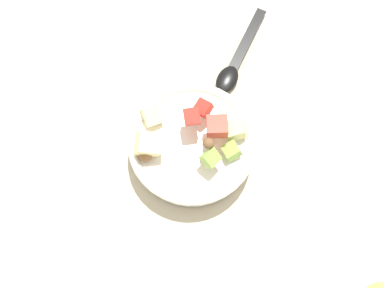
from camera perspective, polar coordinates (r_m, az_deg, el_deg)
name	(u,v)px	position (r m, az deg, el deg)	size (l,w,h in m)	color
ground_plane	(186,161)	(0.85, -0.73, -1.92)	(2.40, 2.40, 0.00)	silver
placemat	(186,160)	(0.85, -0.73, -1.87)	(0.49, 0.30, 0.01)	#BCB299
salad_bowl	(192,145)	(0.82, -0.03, -0.10)	(0.21, 0.21, 0.11)	white
serving_spoon	(235,64)	(0.91, 4.96, 9.15)	(0.18, 0.09, 0.01)	black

